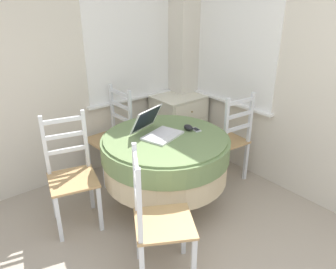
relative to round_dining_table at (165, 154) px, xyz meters
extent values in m
cube|color=beige|center=(-0.87, 1.13, 0.71)|extent=(4.11, 0.06, 2.55)
cube|color=white|center=(0.35, 1.09, 0.93)|extent=(1.10, 0.01, 1.42)
cube|color=white|center=(0.35, 1.06, 0.20)|extent=(1.18, 0.07, 0.02)
cube|color=white|center=(1.18, 0.27, 0.93)|extent=(0.01, 1.10, 1.42)
cube|color=white|center=(1.15, 0.27, 0.20)|extent=(0.07, 1.18, 0.02)
cube|color=beige|center=(1.04, 0.96, 0.71)|extent=(0.28, 0.28, 2.55)
cylinder|color=#4C3D2D|center=(0.00, 0.00, -0.55)|extent=(0.36, 0.36, 0.03)
cylinder|color=#4C3D2D|center=(0.00, 0.00, -0.19)|extent=(0.11, 0.11, 0.70)
cylinder|color=beige|center=(0.00, 0.00, -0.03)|extent=(1.14, 1.14, 0.39)
cylinder|color=#6B8451|center=(0.00, 0.00, 0.07)|extent=(1.17, 1.17, 0.18)
cylinder|color=#6B8451|center=(0.00, 0.00, 0.17)|extent=(1.11, 1.11, 0.02)
cube|color=silver|center=(-0.02, 0.02, 0.19)|extent=(0.41, 0.34, 0.02)
cube|color=silver|center=(-0.02, 0.03, 0.20)|extent=(0.34, 0.23, 0.00)
cube|color=silver|center=(-0.07, 0.19, 0.31)|extent=(0.37, 0.22, 0.22)
cube|color=black|center=(-0.07, 0.19, 0.31)|extent=(0.33, 0.19, 0.19)
ellipsoid|color=black|center=(0.26, -0.02, 0.21)|extent=(0.07, 0.10, 0.05)
cube|color=#B2B7BC|center=(0.31, -0.07, 0.19)|extent=(0.08, 0.11, 0.01)
cube|color=black|center=(0.31, -0.07, 0.19)|extent=(0.06, 0.08, 0.00)
cube|color=tan|center=(-0.13, 0.83, -0.11)|extent=(0.43, 0.42, 0.02)
cube|color=silver|center=(-0.32, 0.99, -0.34)|extent=(0.04, 0.04, 0.45)
cube|color=silver|center=(-0.30, 0.65, -0.34)|extent=(0.04, 0.04, 0.45)
cube|color=silver|center=(0.03, 1.01, -0.34)|extent=(0.04, 0.04, 0.45)
cube|color=silver|center=(0.05, 0.67, -0.34)|extent=(0.04, 0.04, 0.45)
cube|color=silver|center=(0.03, 1.01, 0.17)|extent=(0.03, 0.03, 0.54)
cube|color=silver|center=(0.05, 0.67, 0.17)|extent=(0.03, 0.03, 0.54)
cube|color=silver|center=(0.04, 0.84, 0.38)|extent=(0.04, 0.35, 0.04)
cube|color=silver|center=(0.04, 0.84, 0.24)|extent=(0.04, 0.35, 0.04)
cube|color=silver|center=(0.04, 0.84, 0.10)|extent=(0.04, 0.35, 0.04)
cube|color=tan|center=(0.84, 0.03, -0.11)|extent=(0.43, 0.44, 0.02)
cube|color=silver|center=(1.03, 0.19, -0.34)|extent=(0.04, 0.04, 0.45)
cube|color=silver|center=(0.68, 0.22, -0.34)|extent=(0.04, 0.04, 0.45)
cube|color=silver|center=(1.00, -0.17, -0.34)|extent=(0.04, 0.04, 0.45)
cube|color=silver|center=(0.65, -0.14, -0.34)|extent=(0.04, 0.04, 0.45)
cube|color=silver|center=(1.00, -0.17, 0.17)|extent=(0.03, 0.03, 0.54)
cube|color=silver|center=(0.65, -0.14, 0.17)|extent=(0.03, 0.03, 0.54)
cube|color=silver|center=(0.83, -0.15, 0.38)|extent=(0.35, 0.05, 0.04)
cube|color=silver|center=(0.83, -0.15, 0.24)|extent=(0.35, 0.05, 0.04)
cube|color=silver|center=(0.83, -0.15, 0.10)|extent=(0.35, 0.05, 0.04)
cube|color=tan|center=(-0.53, -0.65, -0.11)|extent=(0.55, 0.55, 0.02)
cube|color=silver|center=(-0.46, -0.89, -0.34)|extent=(0.05, 0.05, 0.45)
cube|color=silver|center=(-0.29, -0.59, -0.34)|extent=(0.05, 0.05, 0.45)
cube|color=silver|center=(-0.60, -0.42, -0.34)|extent=(0.05, 0.05, 0.45)
cube|color=silver|center=(-0.77, -0.72, 0.17)|extent=(0.04, 0.04, 0.54)
cube|color=silver|center=(-0.60, -0.42, 0.17)|extent=(0.04, 0.04, 0.54)
cube|color=silver|center=(-0.68, -0.57, 0.38)|extent=(0.19, 0.31, 0.04)
cube|color=silver|center=(-0.68, -0.57, 0.24)|extent=(0.19, 0.31, 0.04)
cube|color=silver|center=(-0.68, -0.57, 0.10)|extent=(0.19, 0.31, 0.04)
cube|color=tan|center=(-0.79, 0.29, -0.11)|extent=(0.49, 0.49, 0.02)
cube|color=silver|center=(-1.00, 0.16, -0.34)|extent=(0.04, 0.04, 0.45)
cube|color=silver|center=(-0.67, 0.07, -0.34)|extent=(0.04, 0.04, 0.45)
cube|color=silver|center=(-0.91, 0.50, -0.34)|extent=(0.04, 0.04, 0.45)
cube|color=silver|center=(-0.58, 0.42, -0.34)|extent=(0.04, 0.04, 0.45)
cube|color=silver|center=(-0.91, 0.50, 0.17)|extent=(0.04, 0.04, 0.54)
cube|color=silver|center=(-0.58, 0.42, 0.17)|extent=(0.04, 0.04, 0.54)
cube|color=silver|center=(-0.75, 0.46, 0.38)|extent=(0.34, 0.11, 0.04)
cube|color=silver|center=(-0.75, 0.46, 0.24)|extent=(0.34, 0.11, 0.04)
cube|color=silver|center=(-0.75, 0.46, 0.10)|extent=(0.34, 0.11, 0.04)
cube|color=silver|center=(0.86, 0.82, -0.19)|extent=(0.58, 0.47, 0.75)
cube|color=silver|center=(0.86, 0.82, 0.19)|extent=(0.60, 0.50, 0.02)
cube|color=white|center=(0.86, 0.58, 0.06)|extent=(0.51, 0.01, 0.21)
sphere|color=olive|center=(0.86, 0.57, 0.06)|extent=(0.02, 0.02, 0.02)
cube|color=white|center=(0.86, 0.58, -0.19)|extent=(0.51, 0.01, 0.21)
sphere|color=olive|center=(0.86, 0.57, -0.19)|extent=(0.02, 0.02, 0.02)
cube|color=white|center=(0.86, 0.58, -0.44)|extent=(0.51, 0.01, 0.21)
sphere|color=olive|center=(0.86, 0.57, -0.44)|extent=(0.02, 0.02, 0.02)
camera|label=1|loc=(-1.66, -2.11, 1.39)|focal=35.00mm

